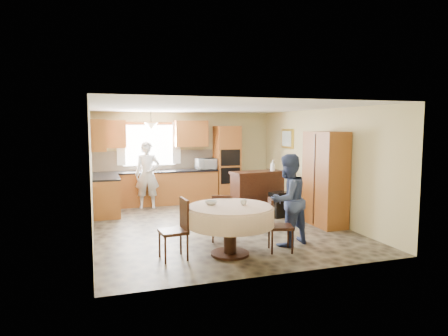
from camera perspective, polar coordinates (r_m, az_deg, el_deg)
name	(u,v)px	position (r m, az deg, el deg)	size (l,w,h in m)	color
floor	(216,225)	(8.64, -1.13, -8.19)	(5.00, 6.00, 0.01)	#72654F
ceiling	(216,108)	(8.39, -1.17, 8.61)	(5.00, 6.00, 0.01)	white
wall_back	(185,157)	(11.31, -5.61, 1.57)	(5.00, 0.02, 2.50)	#C6B97F
wall_front	(279,188)	(5.65, 7.83, -2.90)	(5.00, 0.02, 2.50)	#C6B97F
wall_left	(91,172)	(8.06, -18.41, -0.49)	(0.02, 6.00, 2.50)	#C6B97F
wall_right	(320,164)	(9.46, 13.49, 0.57)	(0.02, 6.00, 2.50)	#C6B97F
window	(149,145)	(11.10, -10.66, 3.22)	(1.40, 0.03, 1.10)	white
curtain_left	(121,144)	(10.97, -14.52, 3.37)	(0.22, 0.02, 1.15)	white
curtain_right	(176,143)	(11.17, -6.81, 3.56)	(0.22, 0.02, 1.15)	white
base_cab_back	(157,188)	(10.96, -9.57, -2.89)	(3.30, 0.60, 0.88)	#AF662E
counter_back	(157,172)	(10.90, -9.61, -0.50)	(3.30, 0.64, 0.04)	black
base_cab_left	(106,197)	(9.95, -16.50, -3.95)	(0.60, 1.20, 0.88)	#AF662E
counter_left	(105,178)	(9.89, -16.58, -1.33)	(0.64, 1.20, 0.04)	black
backsplash	(155,160)	(11.16, -9.86, 1.09)	(3.30, 0.02, 0.55)	#C7AC8C
wall_cab_left	(109,134)	(10.85, -16.11, 4.67)	(0.85, 0.33, 0.72)	#CB6A32
wall_cab_right	(191,134)	(11.15, -4.71, 4.91)	(0.90, 0.33, 0.72)	#CB6A32
wall_cab_side	(98,135)	(9.81, -17.55, 4.51)	(0.33, 1.20, 0.72)	#CB6A32
oven_tower	(227,163)	(11.34, 0.42, 0.65)	(0.66, 0.62, 2.12)	#AF662E
oven_upper	(231,158)	(11.03, 0.94, 1.49)	(0.56, 0.01, 0.45)	black
oven_lower	(231,176)	(11.08, 0.94, -1.09)	(0.56, 0.01, 0.45)	black
pendant	(151,126)	(10.61, -10.37, 5.91)	(0.36, 0.36, 0.18)	beige
sideboard	(257,193)	(9.95, 4.78, -3.53)	(1.33, 0.55, 0.95)	#3B1D10
space_heater	(279,204)	(9.45, 7.91, -5.18)	(0.43, 0.30, 0.59)	black
cupboard	(325,179)	(8.76, 14.25, -1.50)	(0.53, 1.05, 2.01)	#AF662E
dining_table	(230,217)	(6.58, 0.87, -6.96)	(1.44, 1.44, 0.82)	#3B1D10
chair_left	(178,226)	(6.47, -6.60, -8.22)	(0.45, 0.45, 0.97)	#3B1D10
chair_back	(222,216)	(7.37, -0.32, -6.81)	(0.48, 0.48, 0.87)	#3B1D10
chair_right	(276,222)	(6.86, 7.48, -7.69)	(0.48, 0.48, 0.90)	#3B1D10
framed_picture	(287,139)	(10.77, 9.04, 4.17)	(0.06, 0.61, 0.51)	yellow
microwave	(206,164)	(11.12, -2.60, 0.59)	(0.55, 0.37, 0.30)	silver
person_sink	(147,175)	(10.46, -10.89, -0.99)	(0.63, 0.41, 1.73)	silver
person_dining	(288,200)	(7.19, 9.10, -4.51)	(0.79, 0.62, 1.63)	navy
bowl_sideboard	(241,173)	(9.72, 2.43, -0.76)	(0.22, 0.22, 0.05)	#B2B2B2
bottle_sideboard	(273,167)	(10.03, 6.97, 0.21)	(0.13, 0.13, 0.33)	silver
cup_table	(244,203)	(6.58, 2.82, -4.95)	(0.12, 0.12, 0.09)	#B2B2B2
bowl_table	(211,203)	(6.63, -1.88, -4.99)	(0.20, 0.20, 0.06)	#B2B2B2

